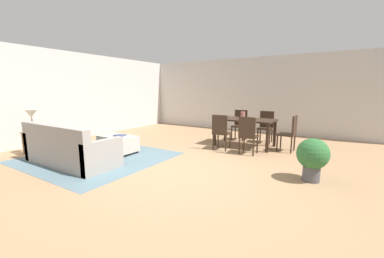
% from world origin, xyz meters
% --- Properties ---
extents(ground_plane, '(10.80, 10.80, 0.00)m').
position_xyz_m(ground_plane, '(0.00, 0.00, 0.00)').
color(ground_plane, '#9E7A56').
extents(wall_back, '(9.00, 0.12, 2.70)m').
position_xyz_m(wall_back, '(0.00, 5.00, 1.35)').
color(wall_back, beige).
rests_on(wall_back, ground_plane).
extents(wall_left, '(0.12, 11.00, 2.70)m').
position_xyz_m(wall_left, '(-4.50, 0.50, 1.35)').
color(wall_left, beige).
rests_on(wall_left, ground_plane).
extents(area_rug, '(3.00, 2.80, 0.01)m').
position_xyz_m(area_rug, '(-1.99, -0.34, 0.00)').
color(area_rug, slate).
rests_on(area_rug, ground_plane).
extents(couch, '(2.19, 0.87, 0.86)m').
position_xyz_m(couch, '(-2.06, -0.95, 0.29)').
color(couch, gray).
rests_on(couch, ground_plane).
extents(ottoman_table, '(0.96, 0.54, 0.43)m').
position_xyz_m(ottoman_table, '(-1.92, 0.21, 0.24)').
color(ottoman_table, '#B7AD9E').
rests_on(ottoman_table, ground_plane).
extents(side_table, '(0.40, 0.40, 0.56)m').
position_xyz_m(side_table, '(-3.46, -0.98, 0.45)').
color(side_table, olive).
rests_on(side_table, ground_plane).
extents(table_lamp, '(0.26, 0.26, 0.52)m').
position_xyz_m(table_lamp, '(-3.46, -0.98, 0.97)').
color(table_lamp, brown).
rests_on(table_lamp, side_table).
extents(dining_table, '(1.59, 0.87, 0.76)m').
position_xyz_m(dining_table, '(0.47, 2.58, 0.66)').
color(dining_table, '#332319').
rests_on(dining_table, ground_plane).
extents(dining_chair_near_left, '(0.43, 0.43, 0.92)m').
position_xyz_m(dining_chair_near_left, '(0.12, 1.82, 0.52)').
color(dining_chair_near_left, '#332319').
rests_on(dining_chair_near_left, ground_plane).
extents(dining_chair_near_right, '(0.41, 0.41, 0.92)m').
position_xyz_m(dining_chair_near_right, '(0.85, 1.76, 0.52)').
color(dining_chair_near_right, '#332319').
rests_on(dining_chair_near_right, ground_plane).
extents(dining_chair_far_left, '(0.43, 0.43, 0.92)m').
position_xyz_m(dining_chair_far_left, '(0.04, 3.36, 0.52)').
color(dining_chair_far_left, '#332319').
rests_on(dining_chair_far_left, ground_plane).
extents(dining_chair_far_right, '(0.43, 0.43, 0.92)m').
position_xyz_m(dining_chair_far_right, '(0.84, 3.38, 0.52)').
color(dining_chair_far_right, '#332319').
rests_on(dining_chair_far_right, ground_plane).
extents(dining_chair_head_east, '(0.42, 0.42, 0.92)m').
position_xyz_m(dining_chair_head_east, '(1.66, 2.59, 0.52)').
color(dining_chair_head_east, '#332319').
rests_on(dining_chair_head_east, ground_plane).
extents(vase_centerpiece, '(0.12, 0.12, 0.19)m').
position_xyz_m(vase_centerpiece, '(0.42, 2.56, 0.86)').
color(vase_centerpiece, '#B26659').
rests_on(vase_centerpiece, dining_table).
extents(book_on_ottoman, '(0.30, 0.26, 0.03)m').
position_xyz_m(book_on_ottoman, '(-1.86, 0.23, 0.44)').
color(book_on_ottoman, '#3F4C72').
rests_on(book_on_ottoman, ottoman_table).
extents(potted_plant, '(0.52, 0.52, 0.75)m').
position_xyz_m(potted_plant, '(2.36, 0.70, 0.44)').
color(potted_plant, '#4C4C51').
rests_on(potted_plant, ground_plane).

